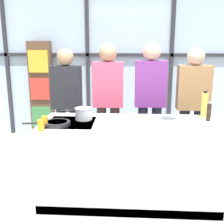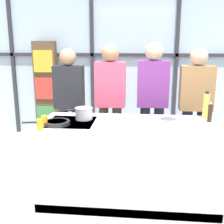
# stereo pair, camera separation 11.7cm
# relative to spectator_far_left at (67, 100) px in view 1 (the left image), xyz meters

# --- Properties ---
(ground_plane) EXTENTS (18.00, 18.00, 0.00)m
(ground_plane) POSITION_rel_spectator_far_left_xyz_m (0.89, -0.91, -0.96)
(ground_plane) COLOR #ADA89E
(back_window_wall) EXTENTS (6.40, 0.10, 2.80)m
(back_window_wall) POSITION_rel_spectator_far_left_xyz_m (0.89, 1.38, 0.44)
(back_window_wall) COLOR silver
(back_window_wall) RESTS_ON ground_plane
(bookshelf) EXTENTS (0.42, 0.19, 1.79)m
(bookshelf) POSITION_rel_spectator_far_left_xyz_m (-0.74, 1.20, -0.07)
(bookshelf) COLOR brown
(bookshelf) RESTS_ON ground_plane
(demo_island) EXTENTS (1.98, 0.85, 0.89)m
(demo_island) POSITION_rel_spectator_far_left_xyz_m (0.89, -0.91, -0.51)
(demo_island) COLOR silver
(demo_island) RESTS_ON ground_plane
(spectator_far_left) EXTENTS (0.42, 0.24, 1.68)m
(spectator_far_left) POSITION_rel_spectator_far_left_xyz_m (0.00, 0.00, 0.00)
(spectator_far_left) COLOR #232838
(spectator_far_left) RESTS_ON ground_plane
(spectator_center_left) EXTENTS (0.43, 0.24, 1.75)m
(spectator_center_left) POSITION_rel_spectator_far_left_xyz_m (0.59, 0.00, 0.04)
(spectator_center_left) COLOR #47382D
(spectator_center_left) RESTS_ON ground_plane
(spectator_center_right) EXTENTS (0.43, 0.25, 1.77)m
(spectator_center_right) POSITION_rel_spectator_far_left_xyz_m (1.19, -0.00, 0.06)
(spectator_center_right) COLOR #232838
(spectator_center_right) RESTS_ON ground_plane
(spectator_far_right) EXTENTS (0.45, 0.24, 1.70)m
(spectator_far_right) POSITION_rel_spectator_far_left_xyz_m (1.78, 0.00, 0.00)
(spectator_far_right) COLOR #232838
(spectator_far_right) RESTS_ON ground_plane
(frying_pan) EXTENTS (0.50, 0.28, 0.04)m
(frying_pan) POSITION_rel_spectator_far_left_xyz_m (0.11, -1.04, -0.04)
(frying_pan) COLOR #232326
(frying_pan) RESTS_ON demo_island
(saucepan) EXTENTS (0.37, 0.21, 0.14)m
(saucepan) POSITION_rel_spectator_far_left_xyz_m (0.36, -0.79, 0.01)
(saucepan) COLOR silver
(saucepan) RESTS_ON demo_island
(white_plate) EXTENTS (0.24, 0.24, 0.01)m
(white_plate) POSITION_rel_spectator_far_left_xyz_m (1.34, -1.19, -0.06)
(white_plate) COLOR white
(white_plate) RESTS_ON demo_island
(mixing_bowl) EXTENTS (0.22, 0.22, 0.08)m
(mixing_bowl) POSITION_rel_spectator_far_left_xyz_m (1.31, -0.97, -0.02)
(mixing_bowl) COLOR silver
(mixing_bowl) RESTS_ON demo_island
(oil_bottle) EXTENTS (0.07, 0.07, 0.32)m
(oil_bottle) POSITION_rel_spectator_far_left_xyz_m (1.78, -0.60, 0.08)
(oil_bottle) COLOR #E0CC4C
(oil_bottle) RESTS_ON demo_island
(pepper_grinder) EXTENTS (0.05, 0.05, 0.23)m
(pepper_grinder) POSITION_rel_spectator_far_left_xyz_m (1.79, -0.77, 0.04)
(pepper_grinder) COLOR #332319
(pepper_grinder) RESTS_ON demo_island
(juice_glass_near) EXTENTS (0.07, 0.07, 0.11)m
(juice_glass_near) POSITION_rel_spectator_far_left_xyz_m (0.00, -1.24, -0.01)
(juice_glass_near) COLOR orange
(juice_glass_near) RESTS_ON demo_island
(juice_glass_far) EXTENTS (0.07, 0.07, 0.11)m
(juice_glass_far) POSITION_rel_spectator_far_left_xyz_m (0.00, -1.10, -0.01)
(juice_glass_far) COLOR orange
(juice_glass_far) RESTS_ON demo_island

